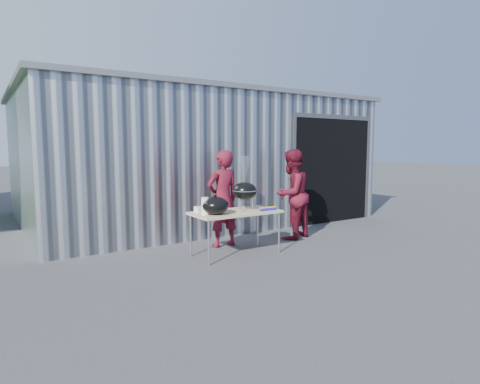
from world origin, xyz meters
TOP-DOWN VIEW (x-y plane):
  - ground at (0.00, 0.00)m, footprint 80.00×80.00m
  - building at (0.92, 4.59)m, footprint 8.20×6.20m
  - folding_table at (-0.31, 0.41)m, footprint 1.50×0.75m
  - kettle_grill at (-0.13, 0.40)m, footprint 0.42×0.42m
  - grill_lid at (-0.76, 0.31)m, footprint 0.44×0.44m
  - paper_towels at (-0.92, 0.36)m, footprint 0.12×0.12m
  - white_tub at (-0.86, 0.60)m, footprint 0.20×0.15m
  - foil_box at (0.19, 0.16)m, footprint 0.32×0.05m
  - person_cook at (-0.19, 1.03)m, footprint 0.67×0.46m
  - person_bystander at (1.28, 0.84)m, footprint 1.02×0.89m

SIDE VIEW (x-z plane):
  - ground at x=0.00m, z-range 0.00..0.00m
  - folding_table at x=-0.31m, z-range 0.33..1.08m
  - foil_box at x=0.19m, z-range 0.75..0.81m
  - white_tub at x=-0.86m, z-range 0.75..0.85m
  - person_cook at x=-0.19m, z-range 0.00..1.77m
  - paper_towels at x=-0.92m, z-range 0.75..1.03m
  - person_bystander at x=1.28m, z-range 0.00..1.79m
  - grill_lid at x=-0.76m, z-range 0.74..1.05m
  - kettle_grill at x=-0.13m, z-range 0.71..1.64m
  - building at x=0.92m, z-range -0.01..3.09m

